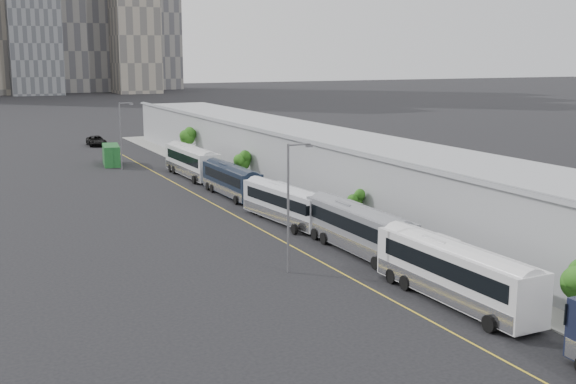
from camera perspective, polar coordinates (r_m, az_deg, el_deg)
sidewalk at (r=68.04m, az=7.51°, el=-2.81°), size 10.00×170.00×0.12m
lane_line at (r=63.07m, az=-0.54°, el=-3.84°), size 0.12×160.00×0.02m
depot at (r=69.55m, az=10.34°, el=0.32°), size 12.45×160.40×7.20m
bus_2 at (r=48.33m, az=13.05°, el=-6.63°), size 3.06×13.87×4.04m
bus_3 at (r=59.29m, az=5.58°, el=-3.21°), size 2.98×13.38×3.91m
bus_4 at (r=69.35m, az=-0.20°, el=-1.19°), size 3.72×12.73×3.67m
bus_5 at (r=82.60m, az=-4.48°, el=0.71°), size 2.79×12.47×3.64m
bus_6 at (r=96.13m, az=-7.59°, el=2.19°), size 3.13×14.07×4.10m
tree_2 at (r=66.20m, az=5.32°, el=-0.73°), size 1.37×1.37×3.51m
tree_3 at (r=89.75m, az=-3.66°, el=2.51°), size 2.01×2.01×4.08m
tree_4 at (r=109.72m, az=-7.95°, el=4.43°), size 2.25×2.25×5.14m
street_lamp_near at (r=52.78m, az=0.19°, el=-0.60°), size 2.04×0.22×9.64m
street_lamp_far at (r=103.81m, az=-13.00°, el=4.69°), size 2.04×0.22×9.43m
shipping_container at (r=109.06m, az=-13.80°, el=2.85°), size 3.16×6.59×2.96m
suv at (r=133.12m, az=-14.90°, el=3.93°), size 3.04×6.35×1.74m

